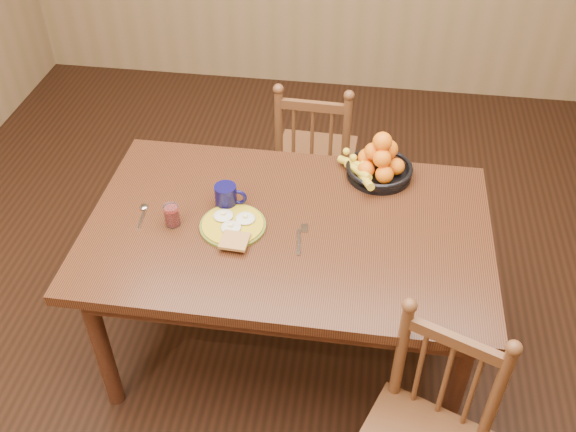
# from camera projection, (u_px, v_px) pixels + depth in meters

# --- Properties ---
(room) EXTENTS (4.52, 5.02, 2.72)m
(room) POSITION_uv_depth(u_px,v_px,m) (288.00, 92.00, 2.15)
(room) COLOR black
(room) RESTS_ON ground
(dining_table) EXTENTS (1.60, 1.00, 0.75)m
(dining_table) POSITION_uv_depth(u_px,v_px,m) (288.00, 241.00, 2.60)
(dining_table) COLOR black
(dining_table) RESTS_ON ground
(chair_far) EXTENTS (0.43, 0.41, 0.91)m
(chair_far) POSITION_uv_depth(u_px,v_px,m) (315.00, 156.00, 3.43)
(chair_far) COLOR #553319
(chair_far) RESTS_ON ground
(breakfast_plate) EXTENTS (0.26, 0.29, 0.04)m
(breakfast_plate) POSITION_uv_depth(u_px,v_px,m) (233.00, 225.00, 2.53)
(breakfast_plate) COLOR #59601E
(breakfast_plate) RESTS_ON dining_table
(fork) EXTENTS (0.04, 0.18, 0.00)m
(fork) POSITION_uv_depth(u_px,v_px,m) (301.00, 237.00, 2.49)
(fork) COLOR silver
(fork) RESTS_ON dining_table
(spoon) EXTENTS (0.04, 0.16, 0.01)m
(spoon) POSITION_uv_depth(u_px,v_px,m) (143.00, 210.00, 2.61)
(spoon) COLOR silver
(spoon) RESTS_ON dining_table
(coffee_mug) EXTENTS (0.13, 0.09, 0.10)m
(coffee_mug) POSITION_uv_depth(u_px,v_px,m) (227.00, 196.00, 2.60)
(coffee_mug) COLOR #0C0936
(coffee_mug) RESTS_ON dining_table
(juice_glass) EXTENTS (0.06, 0.06, 0.09)m
(juice_glass) POSITION_uv_depth(u_px,v_px,m) (172.00, 216.00, 2.52)
(juice_glass) COLOR silver
(juice_glass) RESTS_ON dining_table
(fruit_bowl) EXTENTS (0.32, 0.32, 0.22)m
(fruit_bowl) POSITION_uv_depth(u_px,v_px,m) (378.00, 164.00, 2.75)
(fruit_bowl) COLOR black
(fruit_bowl) RESTS_ON dining_table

